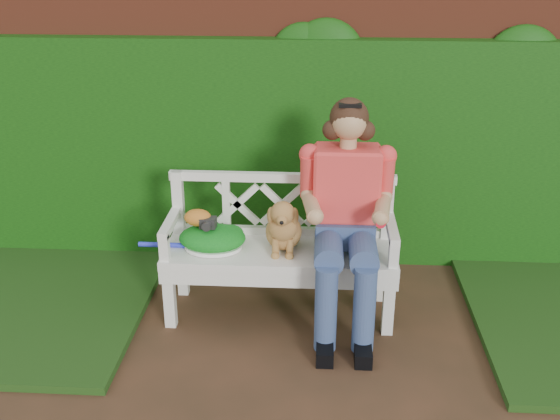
{
  "coord_description": "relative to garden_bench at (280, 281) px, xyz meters",
  "views": [
    {
      "loc": [
        0.05,
        -2.98,
        2.36
      ],
      "look_at": [
        -0.18,
        0.84,
        0.75
      ],
      "focal_mm": 42.0,
      "sensor_mm": 36.0,
      "label": 1
    }
  ],
  "objects": [
    {
      "name": "camera_item",
      "position": [
        -0.46,
        -0.03,
        0.42
      ],
      "size": [
        0.11,
        0.08,
        0.07
      ],
      "primitive_type": "cube",
      "rotation": [
        0.0,
        0.0,
        -0.05
      ],
      "color": "#252525",
      "rests_on": "green_bag"
    },
    {
      "name": "ground",
      "position": [
        0.18,
        -0.84,
        -0.24
      ],
      "size": [
        60.0,
        60.0,
        0.0
      ],
      "primitive_type": "plane",
      "color": "#342517"
    },
    {
      "name": "baseball_glove",
      "position": [
        -0.53,
        0.0,
        0.44
      ],
      "size": [
        0.2,
        0.17,
        0.11
      ],
      "primitive_type": "ellipsoid",
      "rotation": [
        0.0,
        0.0,
        -0.23
      ],
      "color": "#BC6C20",
      "rests_on": "green_bag"
    },
    {
      "name": "garden_bench",
      "position": [
        0.0,
        0.0,
        0.0
      ],
      "size": [
        1.63,
        0.75,
        0.48
      ],
      "primitive_type": null,
      "rotation": [
        0.0,
        0.0,
        0.1
      ],
      "color": "white",
      "rests_on": "ground"
    },
    {
      "name": "tennis_racket",
      "position": [
        -0.47,
        -0.03,
        0.26
      ],
      "size": [
        0.71,
        0.3,
        0.03
      ],
      "primitive_type": null,
      "rotation": [
        0.0,
        0.0,
        0.0
      ],
      "color": "white",
      "rests_on": "garden_bench"
    },
    {
      "name": "green_bag",
      "position": [
        -0.44,
        -0.02,
        0.31
      ],
      "size": [
        0.53,
        0.48,
        0.15
      ],
      "primitive_type": null,
      "rotation": [
        0.0,
        0.0,
        0.43
      ],
      "color": "#296F1D",
      "rests_on": "garden_bench"
    },
    {
      "name": "ivy_hedge",
      "position": [
        0.18,
        0.84,
        0.61
      ],
      "size": [
        10.0,
        0.18,
        1.7
      ],
      "primitive_type": "cube",
      "color": "#1A590F",
      "rests_on": "ground"
    },
    {
      "name": "brick_wall",
      "position": [
        0.18,
        1.06,
        0.86
      ],
      "size": [
        10.0,
        0.3,
        2.2
      ],
      "primitive_type": "cube",
      "color": "brown",
      "rests_on": "ground"
    },
    {
      "name": "dog",
      "position": [
        0.02,
        -0.02,
        0.43
      ],
      "size": [
        0.36,
        0.41,
        0.38
      ],
      "primitive_type": null,
      "rotation": [
        0.0,
        0.0,
        -0.36
      ],
      "color": "#BB7238",
      "rests_on": "garden_bench"
    },
    {
      "name": "seated_woman",
      "position": [
        0.42,
        -0.02,
        0.5
      ],
      "size": [
        0.8,
        0.95,
        1.47
      ],
      "primitive_type": null,
      "rotation": [
        0.0,
        0.0,
        -0.24
      ],
      "color": "#D64657",
      "rests_on": "ground"
    }
  ]
}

